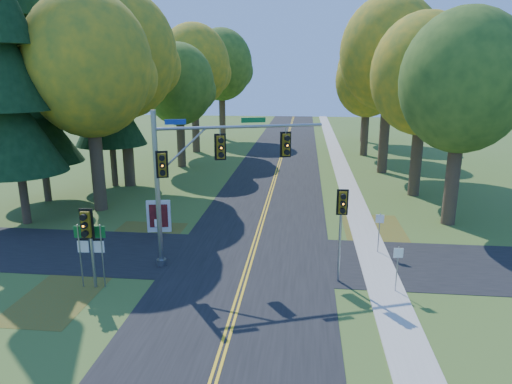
# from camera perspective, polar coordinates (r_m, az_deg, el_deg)

# --- Properties ---
(ground) EXTENTS (160.00, 160.00, 0.00)m
(ground) POSITION_cam_1_polar(r_m,az_deg,el_deg) (21.46, -1.29, -10.29)
(ground) COLOR #3E5D21
(ground) RESTS_ON ground
(road_main) EXTENTS (8.00, 160.00, 0.02)m
(road_main) POSITION_cam_1_polar(r_m,az_deg,el_deg) (21.46, -1.29, -10.27)
(road_main) COLOR black
(road_main) RESTS_ON ground
(road_cross) EXTENTS (60.00, 6.00, 0.02)m
(road_cross) POSITION_cam_1_polar(r_m,az_deg,el_deg) (23.27, -0.65, -8.21)
(road_cross) COLOR black
(road_cross) RESTS_ON ground
(centerline_left) EXTENTS (0.10, 160.00, 0.01)m
(centerline_left) POSITION_cam_1_polar(r_m,az_deg,el_deg) (21.47, -1.56, -10.22)
(centerline_left) COLOR gold
(centerline_left) RESTS_ON road_main
(centerline_right) EXTENTS (0.10, 160.00, 0.01)m
(centerline_right) POSITION_cam_1_polar(r_m,az_deg,el_deg) (21.44, -1.02, -10.25)
(centerline_right) COLOR gold
(centerline_right) RESTS_ON road_main
(sidewalk_east) EXTENTS (1.60, 160.00, 0.06)m
(sidewalk_east) POSITION_cam_1_polar(r_m,az_deg,el_deg) (21.61, 15.54, -10.60)
(sidewalk_east) COLOR #9E998E
(sidewalk_east) RESTS_ON ground
(leaf_patch_w_near) EXTENTS (4.00, 6.00, 0.00)m
(leaf_patch_w_near) POSITION_cam_1_polar(r_m,az_deg,el_deg) (26.58, -14.25, -5.71)
(leaf_patch_w_near) COLOR brown
(leaf_patch_w_near) RESTS_ON ground
(leaf_patch_e) EXTENTS (3.50, 8.00, 0.00)m
(leaf_patch_e) POSITION_cam_1_polar(r_m,az_deg,el_deg) (27.19, 14.83, -5.28)
(leaf_patch_e) COLOR brown
(leaf_patch_e) RESTS_ON ground
(leaf_patch_w_far) EXTENTS (3.00, 5.00, 0.00)m
(leaf_patch_w_far) POSITION_cam_1_polar(r_m,az_deg,el_deg) (21.18, -23.48, -11.94)
(leaf_patch_w_far) COLOR brown
(leaf_patch_w_far) RESTS_ON ground
(tree_w_a) EXTENTS (8.00, 8.00, 14.15)m
(tree_w_a) POSITION_cam_1_polar(r_m,az_deg,el_deg) (31.77, -20.03, 14.59)
(tree_w_a) COLOR #38281C
(tree_w_a) RESTS_ON ground
(tree_e_a) EXTENTS (7.20, 7.20, 12.73)m
(tree_e_a) POSITION_cam_1_polar(r_m,az_deg,el_deg) (29.48, 24.56, 12.37)
(tree_e_a) COLOR #38281C
(tree_e_a) RESTS_ON ground
(tree_w_b) EXTENTS (8.60, 8.60, 15.38)m
(tree_w_b) POSITION_cam_1_polar(r_m,az_deg,el_deg) (38.36, -16.35, 16.06)
(tree_w_b) COLOR #38281C
(tree_w_b) RESTS_ON ground
(tree_e_b) EXTENTS (7.60, 7.60, 13.33)m
(tree_e_b) POSITION_cam_1_polar(r_m,az_deg,el_deg) (35.87, 20.31, 13.54)
(tree_e_b) COLOR #38281C
(tree_e_b) RESTS_ON ground
(tree_w_c) EXTENTS (6.80, 6.80, 11.91)m
(tree_w_c) POSITION_cam_1_polar(r_m,az_deg,el_deg) (45.41, -9.54, 13.07)
(tree_w_c) COLOR #38281C
(tree_w_c) RESTS_ON ground
(tree_e_c) EXTENTS (8.80, 8.80, 15.79)m
(tree_e_c) POSITION_cam_1_polar(r_m,az_deg,el_deg) (43.63, 16.49, 16.20)
(tree_e_c) COLOR #38281C
(tree_e_c) RESTS_ON ground
(tree_w_d) EXTENTS (8.20, 8.20, 14.56)m
(tree_w_d) POSITION_cam_1_polar(r_m,az_deg,el_deg) (53.99, -7.70, 15.31)
(tree_w_d) COLOR #38281C
(tree_w_d) RESTS_ON ground
(tree_e_d) EXTENTS (7.00, 7.00, 12.32)m
(tree_e_d) POSITION_cam_1_polar(r_m,az_deg,el_deg) (52.60, 13.87, 13.37)
(tree_e_d) COLOR #38281C
(tree_e_d) RESTS_ON ground
(tree_w_e) EXTENTS (8.40, 8.40, 14.97)m
(tree_w_e) POSITION_cam_1_polar(r_m,az_deg,el_deg) (64.42, -4.26, 15.54)
(tree_w_e) COLOR #38281C
(tree_w_e) RESTS_ON ground
(tree_e_e) EXTENTS (7.80, 7.80, 13.74)m
(tree_e_e) POSITION_cam_1_polar(r_m,az_deg,el_deg) (63.36, 13.78, 14.39)
(tree_e_e) COLOR #38281C
(tree_e_e) RESTS_ON ground
(pine_a) EXTENTS (5.60, 5.60, 19.48)m
(pine_a) POSITION_cam_1_polar(r_m,az_deg,el_deg) (30.51, -28.66, 13.17)
(pine_a) COLOR #38281C
(pine_a) RESTS_ON ground
(pine_b) EXTENTS (5.60, 5.60, 17.31)m
(pine_b) POSITION_cam_1_polar(r_m,az_deg,el_deg) (35.54, -25.91, 11.80)
(pine_b) COLOR #38281C
(pine_b) RESTS_ON ground
(pine_c) EXTENTS (5.60, 5.60, 20.56)m
(pine_c) POSITION_cam_1_polar(r_m,az_deg,el_deg) (38.57, -18.26, 14.91)
(pine_c) COLOR #38281C
(pine_c) RESTS_ON ground
(traffic_mast) EXTENTS (7.80, 3.16, 7.46)m
(traffic_mast) POSITION_cam_1_polar(r_m,az_deg,el_deg) (21.52, -6.95, 3.15)
(traffic_mast) COLOR gray
(traffic_mast) RESTS_ON ground
(east_signal_pole) EXTENTS (0.50, 0.58, 4.31)m
(east_signal_pole) POSITION_cam_1_polar(r_m,az_deg,el_deg) (19.83, 10.67, -2.56)
(east_signal_pole) COLOR #9799A0
(east_signal_pole) RESTS_ON ground
(ped_signal_pole) EXTENTS (0.58, 0.67, 3.65)m
(ped_signal_pole) POSITION_cam_1_polar(r_m,az_deg,el_deg) (20.32, -20.30, -4.47)
(ped_signal_pole) COLOR gray
(ped_signal_pole) RESTS_ON ground
(route_sign_cluster) EXTENTS (1.34, 0.18, 2.87)m
(route_sign_cluster) POSITION_cam_1_polar(r_m,az_deg,el_deg) (20.79, -19.99, -6.05)
(route_sign_cluster) COLOR gray
(route_sign_cluster) RESTS_ON ground
(info_kiosk) EXTENTS (1.39, 0.43, 1.91)m
(info_kiosk) POSITION_cam_1_polar(r_m,az_deg,el_deg) (27.22, -12.05, -2.99)
(info_kiosk) COLOR silver
(info_kiosk) RESTS_ON ground
(reg_sign_e_north) EXTENTS (0.41, 0.09, 2.16)m
(reg_sign_e_north) POSITION_cam_1_polar(r_m,az_deg,el_deg) (24.20, 15.17, -4.11)
(reg_sign_e_north) COLOR gray
(reg_sign_e_north) RESTS_ON ground
(reg_sign_e_south) EXTENTS (0.40, 0.07, 2.07)m
(reg_sign_e_south) POSITION_cam_1_polar(r_m,az_deg,el_deg) (20.21, 17.29, -8.25)
(reg_sign_e_south) COLOR gray
(reg_sign_e_south) RESTS_ON ground
(reg_sign_w) EXTENTS (0.37, 0.06, 1.95)m
(reg_sign_w) POSITION_cam_1_polar(r_m,az_deg,el_deg) (23.78, -12.08, -4.62)
(reg_sign_w) COLOR gray
(reg_sign_w) RESTS_ON ground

